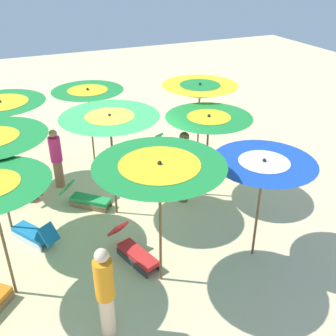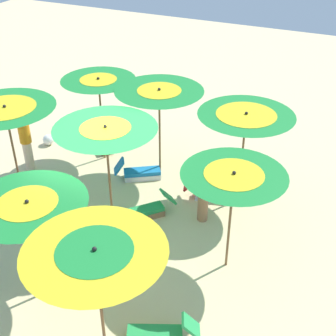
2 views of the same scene
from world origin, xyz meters
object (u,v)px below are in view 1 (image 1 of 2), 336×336
at_px(beach_umbrella_2, 200,92).
at_px(lounger_0, 134,251).
at_px(beach_umbrella_8, 1,110).
at_px(lounger_5, 27,188).
at_px(lounger_1, 169,149).
at_px(beachgoer_2, 105,292).
at_px(beach_umbrella_3, 160,175).
at_px(beach_umbrella_4, 110,125).
at_px(lounger_4, 87,199).
at_px(beachgoer_0, 184,166).
at_px(beach_umbrella_0, 263,170).
at_px(beachgoer_1, 56,158).
at_px(beach_umbrella_5, 88,96).
at_px(beach_umbrella_1, 208,125).
at_px(lounger_3, 34,234).

distance_m(beach_umbrella_2, lounger_0, 4.96).
relative_size(beach_umbrella_8, lounger_5, 1.88).
xyz_separation_m(lounger_1, beachgoer_2, (3.48, 5.51, 0.71)).
height_order(beach_umbrella_3, beach_umbrella_8, beach_umbrella_3).
bearing_deg(beach_umbrella_4, lounger_1, -135.74).
xyz_separation_m(beach_umbrella_8, lounger_4, (-1.49, 1.73, -1.92)).
height_order(beachgoer_0, beachgoer_2, beachgoer_0).
relative_size(beach_umbrella_0, beach_umbrella_2, 0.93).
bearing_deg(beach_umbrella_0, lounger_5, -46.63).
height_order(beach_umbrella_0, beach_umbrella_8, beach_umbrella_8).
bearing_deg(beachgoer_1, beach_umbrella_4, -156.46).
distance_m(beach_umbrella_5, lounger_1, 2.90).
bearing_deg(beachgoer_2, lounger_0, -130.19).
bearing_deg(beach_umbrella_0, beach_umbrella_1, -94.42).
height_order(beach_umbrella_5, beachgoer_2, beach_umbrella_5).
height_order(lounger_5, beachgoer_2, beachgoer_2).
xyz_separation_m(beach_umbrella_2, beach_umbrella_8, (5.04, -0.67, -0.00)).
distance_m(lounger_4, lounger_5, 1.69).
relative_size(beach_umbrella_4, beachgoer_1, 1.56).
bearing_deg(lounger_0, lounger_3, -145.81).
bearing_deg(lounger_4, beachgoer_1, 151.99).
relative_size(beach_umbrella_5, lounger_1, 1.80).
bearing_deg(lounger_1, beachgoer_0, -39.38).
distance_m(beach_umbrella_3, lounger_3, 3.57).
xyz_separation_m(lounger_0, beachgoer_0, (-1.82, -1.56, 0.77)).
bearing_deg(beachgoer_0, beach_umbrella_5, -20.94).
bearing_deg(beachgoer_1, lounger_5, 90.79).
bearing_deg(beachgoer_2, beach_umbrella_4, -116.44).
bearing_deg(lounger_0, beachgoer_1, 175.96).
distance_m(beach_umbrella_1, beachgoer_2, 4.71).
bearing_deg(beach_umbrella_1, lounger_1, -91.42).
bearing_deg(beach_umbrella_1, beachgoer_1, -29.85).
height_order(lounger_4, beachgoer_1, beachgoer_1).
xyz_separation_m(beach_umbrella_8, lounger_5, (-0.21, 0.62, -1.92)).
distance_m(lounger_4, beachgoer_2, 3.88).
bearing_deg(beach_umbrella_5, beach_umbrella_8, 11.29).
bearing_deg(lounger_5, beachgoer_1, -99.58).
distance_m(beach_umbrella_3, beach_umbrella_8, 5.20).
bearing_deg(beach_umbrella_0, beach_umbrella_5, -69.62).
xyz_separation_m(beach_umbrella_0, beachgoer_1, (3.12, -4.29, -1.13)).
distance_m(beach_umbrella_3, beach_umbrella_4, 2.43).
bearing_deg(beach_umbrella_3, lounger_3, -45.88).
distance_m(beach_umbrella_4, lounger_0, 2.66).
distance_m(beach_umbrella_8, lounger_0, 4.83).
bearing_deg(beach_umbrella_2, lounger_0, 46.80).
bearing_deg(beach_umbrella_0, beach_umbrella_3, -2.54).
relative_size(beach_umbrella_4, lounger_3, 2.10).
xyz_separation_m(beach_umbrella_0, beach_umbrella_5, (1.95, -5.26, 0.07)).
relative_size(beach_umbrella_3, beach_umbrella_8, 1.07).
bearing_deg(beach_umbrella_1, beach_umbrella_5, -53.26).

